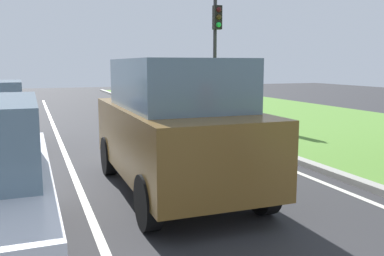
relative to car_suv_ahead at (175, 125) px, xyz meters
name	(u,v)px	position (x,y,z in m)	size (l,w,h in m)	color
ground_plane	(91,149)	(-0.84, 4.35, -1.17)	(60.00, 60.00, 0.00)	#2D2D30
lane_line_center	(64,150)	(-1.54, 4.35, -1.16)	(0.12, 32.00, 0.01)	silver
lane_line_right_edge	(216,140)	(2.76, 4.35, -1.16)	(0.12, 32.00, 0.01)	silver
grass_verge_right	(350,129)	(7.66, 4.35, -1.14)	(9.00, 48.00, 0.06)	#548433
curb_right	(232,137)	(3.26, 4.35, -1.11)	(0.24, 48.00, 0.12)	#9E9B93
car_suv_ahead	(175,125)	(0.00, 0.00, 0.00)	(2.00, 4.51, 2.28)	brown
traffic_light_near_right	(216,39)	(4.63, 8.55, 2.01)	(0.32, 0.50, 4.76)	#2D2D2D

